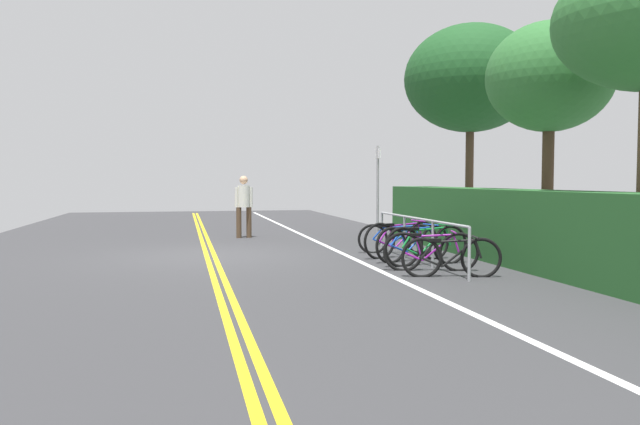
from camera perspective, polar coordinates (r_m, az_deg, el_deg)
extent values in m
cube|color=#353538|center=(12.98, -10.16, -4.10)|extent=(36.52, 11.73, 0.05)
cube|color=gold|center=(12.97, -10.52, -3.98)|extent=(32.87, 0.10, 0.00)
cube|color=gold|center=(12.98, -9.81, -3.97)|extent=(32.87, 0.10, 0.00)
cube|color=white|center=(13.38, 1.85, -3.71)|extent=(32.87, 0.12, 0.00)
cylinder|color=#9EA0A5|center=(13.79, 5.79, -1.77)|extent=(0.05, 0.05, 0.85)
cylinder|color=#9EA0A5|center=(12.44, 7.87, -2.31)|extent=(0.05, 0.05, 0.85)
cylinder|color=#9EA0A5|center=(11.12, 10.46, -2.97)|extent=(0.05, 0.05, 0.85)
cylinder|color=#9EA0A5|center=(9.83, 13.74, -3.80)|extent=(0.05, 0.05, 0.85)
cylinder|color=#9EA0A5|center=(11.75, 9.11, -0.56)|extent=(4.29, 0.04, 0.04)
torus|color=black|center=(13.40, 9.26, -2.46)|extent=(0.19, 0.65, 0.66)
torus|color=black|center=(13.27, 4.94, -2.49)|extent=(0.19, 0.65, 0.66)
cylinder|color=#1947B7|center=(13.33, 7.65, -2.15)|extent=(0.16, 0.57, 0.45)
cylinder|color=#1947B7|center=(13.31, 7.38, -1.32)|extent=(0.18, 0.68, 0.07)
cylinder|color=#1947B7|center=(13.29, 6.18, -2.22)|extent=(0.07, 0.17, 0.40)
cylinder|color=#1947B7|center=(13.29, 5.70, -2.77)|extent=(0.11, 0.37, 0.17)
cylinder|color=#1947B7|center=(13.26, 5.43, -1.94)|extent=(0.09, 0.25, 0.28)
cylinder|color=#1947B7|center=(13.38, 9.05, -1.86)|extent=(0.06, 0.14, 0.30)
cube|color=black|center=(13.26, 5.91, -1.26)|extent=(0.12, 0.21, 0.05)
cylinder|color=#1947B7|center=(13.35, 8.85, -1.03)|extent=(0.46, 0.13, 0.03)
torus|color=black|center=(12.96, 9.49, -2.43)|extent=(0.26, 0.74, 0.75)
torus|color=black|center=(12.33, 5.57, -2.69)|extent=(0.26, 0.74, 0.75)
cylinder|color=purple|center=(12.71, 8.07, -2.13)|extent=(0.21, 0.60, 0.52)
cylinder|color=purple|center=(12.65, 7.83, -1.13)|extent=(0.24, 0.71, 0.07)
cylinder|color=purple|center=(12.50, 6.73, -2.29)|extent=(0.08, 0.18, 0.46)
cylinder|color=purple|center=(12.44, 6.28, -3.00)|extent=(0.14, 0.38, 0.19)
cylinder|color=purple|center=(12.38, 6.03, -1.98)|extent=(0.11, 0.26, 0.32)
cylinder|color=purple|center=(12.91, 9.31, -1.71)|extent=(0.07, 0.15, 0.34)
cube|color=black|center=(12.43, 6.48, -1.13)|extent=(0.13, 0.21, 0.05)
cylinder|color=purple|center=(12.86, 9.13, -0.76)|extent=(0.45, 0.15, 0.03)
torus|color=black|center=(12.42, 10.65, -2.78)|extent=(0.25, 0.70, 0.72)
torus|color=black|center=(11.77, 6.64, -3.07)|extent=(0.25, 0.70, 0.72)
cylinder|color=#1947B7|center=(12.16, 9.20, -2.50)|extent=(0.21, 0.59, 0.49)
cylinder|color=#1947B7|center=(12.10, 8.95, -1.50)|extent=(0.24, 0.71, 0.07)
cylinder|color=#1947B7|center=(11.94, 7.83, -2.67)|extent=(0.08, 0.18, 0.44)
cylinder|color=#1947B7|center=(11.89, 7.37, -3.37)|extent=(0.14, 0.38, 0.18)
cylinder|color=#1947B7|center=(11.82, 7.11, -2.36)|extent=(0.11, 0.26, 0.30)
cylinder|color=#1947B7|center=(12.37, 10.46, -2.07)|extent=(0.07, 0.15, 0.32)
cube|color=black|center=(11.88, 7.57, -1.51)|extent=(0.13, 0.21, 0.05)
cylinder|color=#1947B7|center=(12.32, 10.28, -1.12)|extent=(0.45, 0.16, 0.03)
torus|color=black|center=(11.82, 12.02, -2.98)|extent=(0.19, 0.76, 0.76)
torus|color=black|center=(11.26, 7.70, -3.23)|extent=(0.19, 0.76, 0.76)
cylinder|color=#198C38|center=(11.59, 10.46, -2.64)|extent=(0.14, 0.59, 0.52)
cylinder|color=#198C38|center=(11.54, 10.19, -1.52)|extent=(0.16, 0.70, 0.07)
cylinder|color=#198C38|center=(11.41, 8.98, -2.81)|extent=(0.07, 0.17, 0.47)
cylinder|color=#198C38|center=(11.36, 8.49, -3.59)|extent=(0.10, 0.38, 0.19)
cylinder|color=#198C38|center=(11.30, 8.20, -2.45)|extent=(0.08, 0.26, 0.32)
cylinder|color=#198C38|center=(11.77, 11.83, -2.18)|extent=(0.06, 0.14, 0.35)
cube|color=black|center=(11.35, 8.70, -1.52)|extent=(0.11, 0.21, 0.05)
cylinder|color=#198C38|center=(11.73, 11.63, -1.13)|extent=(0.46, 0.11, 0.03)
torus|color=black|center=(10.90, 12.81, -3.64)|extent=(0.24, 0.69, 0.70)
torus|color=black|center=(10.78, 7.75, -3.67)|extent=(0.24, 0.69, 0.70)
cylinder|color=purple|center=(10.84, 10.93, -3.23)|extent=(0.18, 0.54, 0.48)
cylinder|color=purple|center=(10.81, 10.62, -2.13)|extent=(0.21, 0.64, 0.07)
cylinder|color=purple|center=(10.80, 9.21, -3.33)|extent=(0.08, 0.16, 0.43)
cylinder|color=purple|center=(10.80, 8.64, -4.05)|extent=(0.13, 0.35, 0.18)
cylinder|color=purple|center=(10.77, 8.32, -2.94)|extent=(0.10, 0.24, 0.30)
cylinder|color=purple|center=(10.88, 12.57, -2.84)|extent=(0.07, 0.14, 0.32)
cube|color=black|center=(10.77, 8.89, -2.06)|extent=(0.13, 0.21, 0.05)
cylinder|color=purple|center=(10.85, 12.33, -1.77)|extent=(0.45, 0.15, 0.03)
torus|color=black|center=(10.31, 14.79, -4.13)|extent=(0.22, 0.67, 0.68)
torus|color=black|center=(10.13, 9.44, -4.20)|extent=(0.22, 0.67, 0.68)
cylinder|color=black|center=(10.22, 12.81, -3.73)|extent=(0.17, 0.55, 0.46)
cylinder|color=black|center=(10.19, 12.48, -2.61)|extent=(0.20, 0.65, 0.07)
cylinder|color=black|center=(10.16, 10.99, -3.84)|extent=(0.07, 0.16, 0.41)
cylinder|color=black|center=(10.16, 10.39, -4.58)|extent=(0.12, 0.35, 0.17)
cylinder|color=black|center=(10.13, 10.05, -3.45)|extent=(0.09, 0.24, 0.29)
cylinder|color=black|center=(10.28, 14.54, -3.32)|extent=(0.07, 0.14, 0.31)
cube|color=black|center=(10.13, 10.65, -2.54)|extent=(0.13, 0.21, 0.05)
cylinder|color=black|center=(10.25, 14.29, -2.23)|extent=(0.45, 0.14, 0.03)
cylinder|color=#4C3826|center=(16.80, -6.64, -0.92)|extent=(0.14, 0.14, 0.84)
cylinder|color=#4C3826|center=(16.75, -7.57, -0.94)|extent=(0.14, 0.14, 0.84)
cylinder|color=silver|center=(16.74, -7.12, 1.52)|extent=(0.32, 0.32, 0.59)
sphere|color=tan|center=(16.73, -7.13, 3.02)|extent=(0.23, 0.23, 0.23)
cylinder|color=silver|center=(16.78, -6.45, 1.44)|extent=(0.09, 0.09, 0.55)
cylinder|color=silver|center=(16.70, -7.79, 1.42)|extent=(0.09, 0.09, 0.55)
cylinder|color=gray|center=(14.65, 5.39, 1.54)|extent=(0.06, 0.06, 2.39)
cube|color=white|center=(14.66, 5.41, 5.51)|extent=(0.36, 0.04, 0.24)
cube|color=#235626|center=(11.27, 20.62, -1.63)|extent=(13.29, 1.03, 1.40)
cylinder|color=#473323|center=(17.20, 13.74, 2.74)|extent=(0.22, 0.22, 3.02)
ellipsoid|color=#1C4C21|center=(17.41, 13.86, 12.02)|extent=(3.58, 3.58, 2.89)
cylinder|color=#473323|center=(13.34, 20.42, 1.81)|extent=(0.24, 0.24, 2.67)
ellipsoid|color=#2D6B30|center=(13.49, 20.61, 11.75)|extent=(2.54, 2.54, 2.22)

